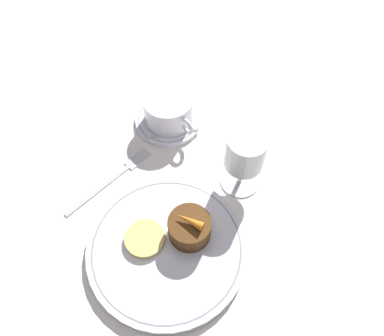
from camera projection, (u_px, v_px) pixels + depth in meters
The scene contains 10 objects.
ground_plane at pixel (187, 220), 0.64m from camera, with size 3.00×3.00×0.00m, color white.
dinner_plate at pixel (167, 248), 0.61m from camera, with size 0.26×0.26×0.01m.
saucer at pixel (168, 120), 0.76m from camera, with size 0.13×0.13×0.01m.
coffee_cup at pixel (169, 109), 0.73m from camera, with size 0.12×0.10×0.06m.
spoon at pixel (180, 131), 0.73m from camera, with size 0.05×0.10×0.00m.
wine_glass at pixel (246, 156), 0.61m from camera, with size 0.07×0.07×0.12m.
fork at pixel (118, 174), 0.69m from camera, with size 0.04×0.19×0.01m.
dessert_cake at pixel (190, 228), 0.60m from camera, with size 0.07×0.07×0.04m.
carrot_garnish at pixel (189, 221), 0.57m from camera, with size 0.05×0.03×0.01m.
pineapple_slice at pixel (145, 238), 0.60m from camera, with size 0.07×0.07×0.01m.
Camera 1 is at (0.22, -0.17, 0.59)m, focal length 35.00 mm.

